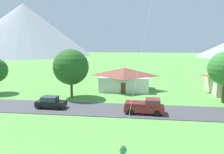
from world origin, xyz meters
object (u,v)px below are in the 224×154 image
tree_right_of_center (71,67)px  pickup_truck_maroon_west_side (145,106)px  parked_car_black_west_end (51,102)px  house_leftmost (125,78)px

tree_right_of_center → pickup_truck_maroon_west_side: bearing=-29.9°
tree_right_of_center → parked_car_black_west_end: bearing=-99.3°
tree_right_of_center → parked_car_black_west_end: tree_right_of_center is taller
tree_right_of_center → house_leftmost: bearing=40.7°
tree_right_of_center → pickup_truck_maroon_west_side: size_ratio=1.57×
house_leftmost → tree_right_of_center: tree_right_of_center is taller
pickup_truck_maroon_west_side → tree_right_of_center: bearing=150.1°
house_leftmost → parked_car_black_west_end: 16.93m
house_leftmost → parked_car_black_west_end: size_ratio=2.38×
parked_car_black_west_end → pickup_truck_maroon_west_side: pickup_truck_maroon_west_side is taller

